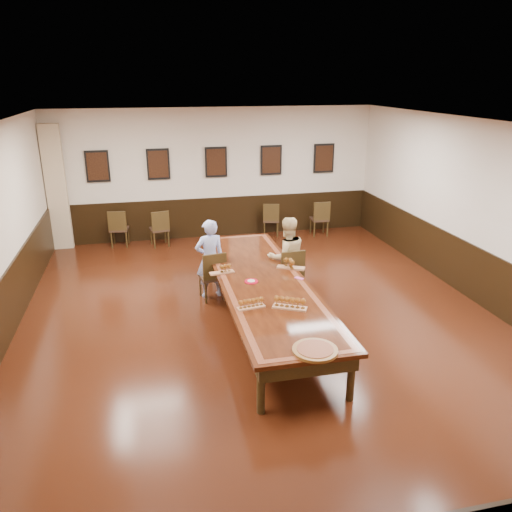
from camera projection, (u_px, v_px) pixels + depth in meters
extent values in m
cube|color=black|center=(263.00, 322.00, 8.36)|extent=(8.00, 10.00, 0.02)
cube|color=white|center=(264.00, 125.00, 7.27)|extent=(8.00, 10.00, 0.02)
cube|color=beige|center=(216.00, 174.00, 12.41)|extent=(8.00, 0.02, 3.20)
cube|color=beige|center=(445.00, 450.00, 3.21)|extent=(8.00, 0.02, 3.20)
cube|color=beige|center=(487.00, 216.00, 8.65)|extent=(0.02, 10.00, 3.20)
imported|color=#536BD0|center=(210.00, 259.00, 9.10)|extent=(0.59, 0.44, 1.48)
imported|color=beige|center=(287.00, 257.00, 9.14)|extent=(0.80, 0.65, 1.51)
cube|color=#D24694|center=(299.00, 278.00, 8.18)|extent=(0.15, 0.16, 0.01)
cube|color=tan|center=(56.00, 188.00, 11.51)|extent=(0.45, 0.18, 2.90)
cube|color=black|center=(217.00, 217.00, 12.75)|extent=(7.98, 0.04, 1.00)
cube|color=black|center=(1.00, 319.00, 7.35)|extent=(0.04, 9.98, 1.00)
cube|color=black|center=(476.00, 275.00, 9.01)|extent=(0.04, 9.98, 1.00)
cube|color=black|center=(263.00, 282.00, 8.11)|extent=(1.40, 5.00, 0.06)
cube|color=brown|center=(263.00, 280.00, 8.10)|extent=(1.28, 4.88, 0.00)
cube|color=black|center=(263.00, 280.00, 8.10)|extent=(1.10, 4.70, 0.00)
cube|color=black|center=(263.00, 291.00, 8.16)|extent=(1.25, 4.85, 0.18)
cylinder|color=black|center=(261.00, 388.00, 5.99)|extent=(0.10, 0.10, 0.69)
cylinder|color=black|center=(351.00, 376.00, 6.23)|extent=(0.10, 0.10, 0.69)
cylinder|color=black|center=(209.00, 259.00, 10.24)|extent=(0.10, 0.10, 0.69)
cylinder|color=black|center=(264.00, 255.00, 10.49)|extent=(0.10, 0.10, 0.69)
cube|color=black|center=(97.00, 166.00, 11.66)|extent=(0.54, 0.03, 0.74)
cube|color=black|center=(97.00, 166.00, 11.64)|extent=(0.46, 0.01, 0.64)
cube|color=black|center=(158.00, 164.00, 11.95)|extent=(0.54, 0.03, 0.74)
cube|color=black|center=(158.00, 164.00, 11.94)|extent=(0.46, 0.01, 0.64)
cube|color=black|center=(216.00, 162.00, 12.24)|extent=(0.54, 0.03, 0.74)
cube|color=black|center=(216.00, 162.00, 12.23)|extent=(0.46, 0.01, 0.64)
cube|color=black|center=(271.00, 160.00, 12.54)|extent=(0.54, 0.03, 0.74)
cube|color=black|center=(271.00, 160.00, 12.52)|extent=(0.46, 0.01, 0.64)
cube|color=black|center=(324.00, 158.00, 12.83)|extent=(0.54, 0.03, 0.74)
cube|color=black|center=(324.00, 158.00, 12.81)|extent=(0.46, 0.01, 0.64)
cube|color=#A26744|center=(222.00, 273.00, 8.39)|extent=(0.43, 0.18, 0.03)
cube|color=#A26744|center=(291.00, 268.00, 8.60)|extent=(0.49, 0.34, 0.03)
cube|color=#A26744|center=(251.00, 307.00, 7.13)|extent=(0.42, 0.19, 0.03)
cube|color=#A26744|center=(290.00, 308.00, 7.11)|extent=(0.50, 0.36, 0.03)
cylinder|color=#BA0C24|center=(251.00, 282.00, 8.03)|extent=(0.22, 0.22, 0.02)
cylinder|color=silver|center=(251.00, 281.00, 8.03)|extent=(0.12, 0.12, 0.01)
cylinder|color=#5D3512|center=(315.00, 350.00, 6.00)|extent=(0.62, 0.62, 0.04)
cylinder|color=brown|center=(315.00, 349.00, 5.99)|extent=(0.50, 0.50, 0.01)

